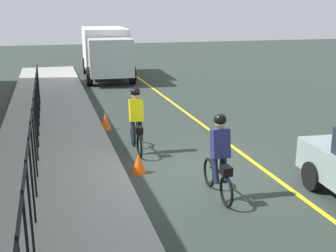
{
  "coord_description": "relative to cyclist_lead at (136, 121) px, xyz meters",
  "views": [
    {
      "loc": [
        -9.15,
        3.39,
        3.87
      ],
      "look_at": [
        0.87,
        0.57,
        1.0
      ],
      "focal_mm": 45.7,
      "sensor_mm": 36.0,
      "label": 1
    }
  ],
  "objects": [
    {
      "name": "ground_plane",
      "position": [
        -1.94,
        -1.17,
        -0.91
      ],
      "size": [
        80.0,
        80.0,
        0.0
      ],
      "primitive_type": "plane",
      "color": "#2C3530"
    },
    {
      "name": "lane_line_centre",
      "position": [
        -1.94,
        -2.77,
        -0.91
      ],
      "size": [
        36.0,
        0.12,
        0.01
      ],
      "primitive_type": "cube",
      "color": "yellow",
      "rests_on": "ground"
    },
    {
      "name": "sidewalk",
      "position": [
        -1.94,
        2.23,
        -0.84
      ],
      "size": [
        40.0,
        3.2,
        0.15
      ],
      "primitive_type": "cube",
      "color": "gray",
      "rests_on": "ground"
    },
    {
      "name": "iron_fence",
      "position": [
        -0.94,
        2.63,
        0.34
      ],
      "size": [
        14.67,
        0.04,
        1.6
      ],
      "color": "black",
      "rests_on": "sidewalk"
    },
    {
      "name": "cyclist_lead",
      "position": [
        0.0,
        0.0,
        0.0
      ],
      "size": [
        1.71,
        0.37,
        1.83
      ],
      "rotation": [
        0.0,
        0.0,
        -0.03
      ],
      "color": "black",
      "rests_on": "ground"
    },
    {
      "name": "cyclist_follow",
      "position": [
        -3.35,
        -1.07,
        0.0
      ],
      "size": [
        1.71,
        0.37,
        1.83
      ],
      "rotation": [
        0.0,
        0.0,
        -0.03
      ],
      "color": "black",
      "rests_on": "ground"
    },
    {
      "name": "box_truck_background",
      "position": [
        13.59,
        -1.04,
        0.64
      ],
      "size": [
        6.81,
        2.78,
        2.78
      ],
      "rotation": [
        0.0,
        0.0,
        3.1
      ],
      "color": "silver",
      "rests_on": "ground"
    },
    {
      "name": "traffic_cone_near",
      "position": [
        2.57,
        0.51,
        -0.62
      ],
      "size": [
        0.36,
        0.36,
        0.58
      ],
      "primitive_type": "cone",
      "color": "#FA5B14",
      "rests_on": "ground"
    },
    {
      "name": "traffic_cone_far",
      "position": [
        -1.52,
        0.26,
        -0.67
      ],
      "size": [
        0.36,
        0.36,
        0.49
      ],
      "primitive_type": "cone",
      "color": "#F9510B",
      "rests_on": "ground"
    }
  ]
}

